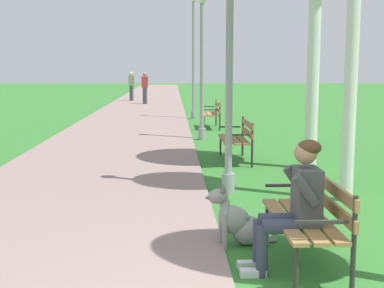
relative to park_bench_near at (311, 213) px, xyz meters
The scene contains 11 objects.
paved_path 22.90m from the park_bench_near, 96.74° to the left, with size 3.78×60.00×0.04m, color gray.
park_bench_near is the anchor object (origin of this frame).
park_bench_mid 5.72m from the park_bench_near, 89.93° to the left, with size 0.55×1.50×0.85m.
park_bench_far 11.69m from the park_bench_near, 90.39° to the left, with size 0.55×1.50×0.85m.
person_seated_on_near_bench 0.33m from the park_bench_near, 137.73° to the right, with size 0.74×0.49×1.25m.
dog_grey 0.88m from the park_bench_near, 137.88° to the left, with size 0.82×0.37×0.71m.
lamp_post_near 3.58m from the park_bench_near, 99.13° to the left, with size 0.24×0.24×4.66m.
lamp_post_mid 9.11m from the park_bench_near, 93.52° to the left, with size 0.24×0.24×3.82m.
lamp_post_far 14.80m from the park_bench_near, 92.12° to the left, with size 0.24×0.24×4.56m.
pedestrian_distant 22.50m from the park_bench_near, 96.95° to the left, with size 0.32×0.22×1.65m.
pedestrian_further_distant 25.36m from the park_bench_near, 98.20° to the left, with size 0.32×0.22×1.65m.
Camera 1 is at (-0.87, -3.64, 1.90)m, focal length 49.71 mm.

